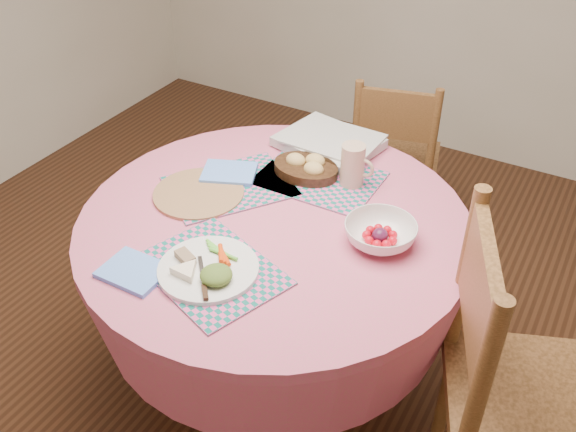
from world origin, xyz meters
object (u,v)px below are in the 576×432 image
Objects in this scene: chair_right at (515,391)px; wicker_trivet at (199,193)px; latte_mug at (353,165)px; bread_bowl at (306,167)px; fruit_bowl at (380,234)px; chair_back at (394,157)px; dinner_plate at (209,269)px; dining_table at (275,266)px.

chair_right reaches higher than wicker_trivet.
chair_right is at bearing -31.35° from latte_mug.
chair_right reaches higher than bread_bowl.
bread_bowl is (0.25, 0.28, 0.03)m from wicker_trivet.
wicker_trivet is 0.52m from latte_mug.
wicker_trivet is 0.62m from fruit_bowl.
chair_back reaches higher than wicker_trivet.
latte_mug is at bearing 37.07° from chair_right.
fruit_bowl is at bearing 48.50° from chair_right.
wicker_trivet is 1.15× the size of fruit_bowl.
dinner_plate is 0.51m from fruit_bowl.
bread_bowl is at bearing 71.32° from chair_back.
fruit_bowl is (0.62, 0.06, 0.03)m from wicker_trivet.
dinner_plate is (0.26, -0.31, 0.02)m from wicker_trivet.
wicker_trivet is 2.07× the size of latte_mug.
dining_table is 1.03m from chair_back.
bread_bowl is at bearing 148.83° from fruit_bowl.
fruit_bowl is at bearing 45.69° from dinner_plate.
dinner_plate is at bearing 81.27° from chair_right.
latte_mug is at bearing 66.38° from dining_table.
dining_table is 5.39× the size of bread_bowl.
chair_back is at bearing 88.13° from dinner_plate.
wicker_trivet is 0.38m from bread_bowl.
dining_table is 0.38m from dinner_plate.
dining_table is at bearing 59.96° from chair_right.
chair_back is 1.38m from dinner_plate.
bread_bowl reaches higher than fruit_bowl.
fruit_bowl reaches higher than dining_table.
chair_back is at bearing 13.26° from chair_right.
dining_table is at bearing -170.84° from fruit_bowl.
latte_mug is 0.56× the size of fruit_bowl.
chair_back is at bearing 88.98° from dining_table.
bread_bowl is at bearing 48.53° from wicker_trivet.
chair_back is 1.12m from wicker_trivet.
fruit_bowl is at bearing 9.16° from dining_table.
fruit_bowl is (0.33, 0.05, 0.23)m from dining_table.
latte_mug is at bearing 7.37° from bread_bowl.
wicker_trivet is 1.30× the size of bread_bowl.
chair_right is 1.13m from wicker_trivet.
dinner_plate is at bearing -89.19° from bread_bowl.
chair_back is 1.08m from fruit_bowl.
chair_back is (-0.80, 1.15, -0.11)m from chair_right.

